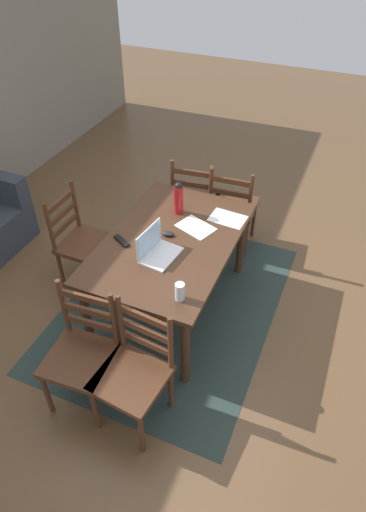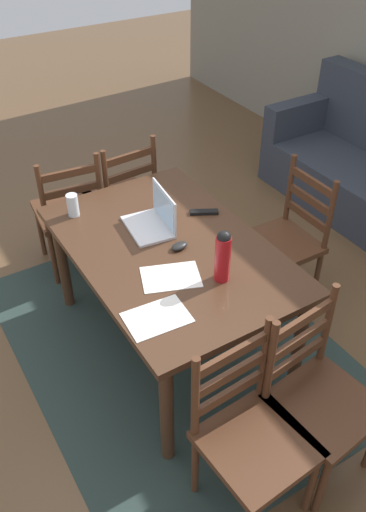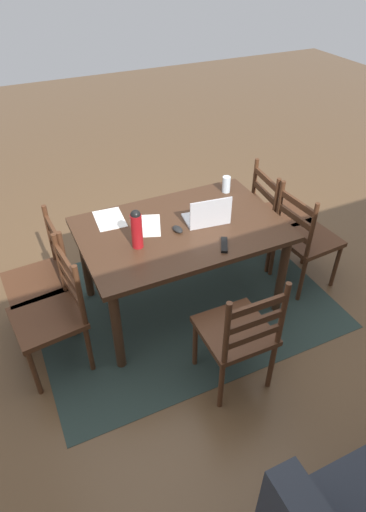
% 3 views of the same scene
% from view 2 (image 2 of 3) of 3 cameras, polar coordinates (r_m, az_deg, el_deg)
% --- Properties ---
extents(ground_plane, '(14.00, 14.00, 0.00)m').
position_cam_2_polar(ground_plane, '(3.44, -1.27, -9.05)').
color(ground_plane, brown).
extents(area_rug, '(2.36, 1.77, 0.01)m').
position_cam_2_polar(area_rug, '(3.44, -1.27, -9.02)').
color(area_rug, '#283833').
rests_on(area_rug, ground).
extents(dining_table, '(1.51, 0.99, 0.76)m').
position_cam_2_polar(dining_table, '(2.99, -1.45, -0.36)').
color(dining_table, '#422819').
rests_on(dining_table, ground).
extents(chair_far_head, '(0.44, 0.44, 0.95)m').
position_cam_2_polar(chair_far_head, '(3.53, 10.81, 1.63)').
color(chair_far_head, '#4C2B19').
rests_on(chair_far_head, ground).
extents(chair_right_far, '(0.49, 0.49, 0.95)m').
position_cam_2_polar(chair_right_far, '(2.66, 14.23, -14.45)').
color(chair_right_far, '#4C2B19').
rests_on(chair_right_far, ground).
extents(chair_left_far, '(0.47, 0.47, 0.95)m').
position_cam_2_polar(chair_left_far, '(3.95, -6.56, 6.32)').
color(chair_left_far, '#4C2B19').
rests_on(chair_left_far, ground).
extents(chair_left_near, '(0.48, 0.48, 0.95)m').
position_cam_2_polar(chair_left_near, '(3.83, -11.97, 4.58)').
color(chair_left_near, '#4C2B19').
rests_on(chair_left_near, ground).
extents(chair_right_near, '(0.47, 0.47, 0.95)m').
position_cam_2_polar(chair_right_near, '(2.48, 7.26, -18.56)').
color(chair_right_near, '#4C2B19').
rests_on(chair_right_near, ground).
extents(laptop, '(0.34, 0.26, 0.23)m').
position_cam_2_polar(laptop, '(3.06, -3.01, 4.04)').
color(laptop, silver).
rests_on(laptop, dining_table).
extents(water_bottle, '(0.08, 0.08, 0.29)m').
position_cam_2_polar(water_bottle, '(2.63, 4.26, 0.11)').
color(water_bottle, '#A81419').
rests_on(water_bottle, dining_table).
extents(drinking_glass, '(0.07, 0.07, 0.14)m').
position_cam_2_polar(drinking_glass, '(3.22, -11.66, 5.33)').
color(drinking_glass, silver).
rests_on(drinking_glass, dining_table).
extents(computer_mouse, '(0.07, 0.11, 0.03)m').
position_cam_2_polar(computer_mouse, '(2.91, -0.39, 1.07)').
color(computer_mouse, black).
rests_on(computer_mouse, dining_table).
extents(tv_remote, '(0.12, 0.17, 0.02)m').
position_cam_2_polar(tv_remote, '(3.20, 2.25, 4.70)').
color(tv_remote, black).
rests_on(tv_remote, dining_table).
extents(paper_stack_left, '(0.23, 0.31, 0.00)m').
position_cam_2_polar(paper_stack_left, '(2.51, -2.79, -6.56)').
color(paper_stack_left, white).
rests_on(paper_stack_left, dining_table).
extents(paper_stack_right, '(0.30, 0.35, 0.00)m').
position_cam_2_polar(paper_stack_right, '(2.73, -1.31, -2.25)').
color(paper_stack_right, white).
rests_on(paper_stack_right, dining_table).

